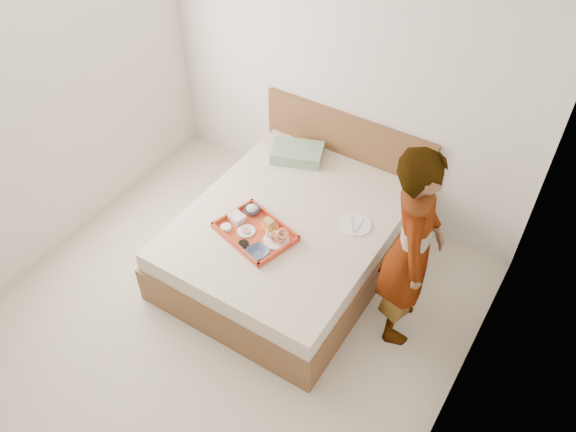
% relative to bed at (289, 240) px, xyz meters
% --- Properties ---
extents(ground, '(3.50, 4.00, 0.01)m').
position_rel_bed_xyz_m(ground, '(-0.11, -1.00, -0.27)').
color(ground, beige).
rests_on(ground, ground).
extents(ceiling, '(3.50, 4.00, 0.01)m').
position_rel_bed_xyz_m(ceiling, '(-0.11, -1.00, 2.33)').
color(ceiling, white).
rests_on(ceiling, ground).
extents(wall_back, '(3.50, 0.01, 2.60)m').
position_rel_bed_xyz_m(wall_back, '(-0.11, 1.00, 1.04)').
color(wall_back, silver).
rests_on(wall_back, ground).
extents(wall_left, '(0.01, 4.00, 2.60)m').
position_rel_bed_xyz_m(wall_left, '(-1.86, -1.00, 1.04)').
color(wall_left, silver).
rests_on(wall_left, ground).
extents(wall_right, '(0.01, 4.00, 2.60)m').
position_rel_bed_xyz_m(wall_right, '(1.64, -1.00, 1.04)').
color(wall_right, silver).
rests_on(wall_right, ground).
extents(bed, '(1.65, 2.00, 0.53)m').
position_rel_bed_xyz_m(bed, '(0.00, 0.00, 0.00)').
color(bed, brown).
rests_on(bed, ground).
extents(headboard, '(1.65, 0.06, 0.95)m').
position_rel_bed_xyz_m(headboard, '(0.00, 0.97, 0.21)').
color(headboard, brown).
rests_on(headboard, ground).
extents(pillow, '(0.53, 0.44, 0.11)m').
position_rel_bed_xyz_m(pillow, '(-0.35, 0.69, 0.32)').
color(pillow, '#8AAE8D').
rests_on(pillow, bed).
extents(tray, '(0.68, 0.57, 0.05)m').
position_rel_bed_xyz_m(tray, '(-0.12, -0.31, 0.29)').
color(tray, red).
rests_on(tray, bed).
extents(prawn_plate, '(0.25, 0.25, 0.01)m').
position_rel_bed_xyz_m(prawn_plate, '(0.06, -0.29, 0.29)').
color(prawn_plate, white).
rests_on(prawn_plate, tray).
extents(navy_bowl_big, '(0.20, 0.20, 0.04)m').
position_rel_bed_xyz_m(navy_bowl_big, '(0.02, -0.49, 0.30)').
color(navy_bowl_big, '#17274D').
rests_on(navy_bowl_big, tray).
extents(sauce_dish, '(0.10, 0.10, 0.03)m').
position_rel_bed_xyz_m(sauce_dish, '(-0.12, -0.47, 0.30)').
color(sauce_dish, black).
rests_on(sauce_dish, tray).
extents(meat_plate, '(0.18, 0.18, 0.01)m').
position_rel_bed_xyz_m(meat_plate, '(-0.19, -0.33, 0.29)').
color(meat_plate, white).
rests_on(meat_plate, tray).
extents(bread_plate, '(0.18, 0.18, 0.01)m').
position_rel_bed_xyz_m(bread_plate, '(-0.07, -0.18, 0.29)').
color(bread_plate, orange).
rests_on(bread_plate, tray).
extents(salad_bowl, '(0.16, 0.16, 0.04)m').
position_rel_bed_xyz_m(salad_bowl, '(-0.28, -0.13, 0.30)').
color(salad_bowl, '#17274D').
rests_on(salad_bowl, tray).
extents(plastic_tub, '(0.15, 0.13, 0.05)m').
position_rel_bed_xyz_m(plastic_tub, '(-0.33, -0.27, 0.31)').
color(plastic_tub, silver).
rests_on(plastic_tub, tray).
extents(cheese_round, '(0.10, 0.10, 0.03)m').
position_rel_bed_xyz_m(cheese_round, '(-0.34, -0.40, 0.30)').
color(cheese_round, white).
rests_on(cheese_round, tray).
extents(dinner_plate, '(0.30, 0.30, 0.01)m').
position_rel_bed_xyz_m(dinner_plate, '(0.50, 0.20, 0.27)').
color(dinner_plate, white).
rests_on(dinner_plate, bed).
extents(person, '(0.59, 0.72, 1.70)m').
position_rel_bed_xyz_m(person, '(1.06, -0.09, 0.59)').
color(person, silver).
rests_on(person, ground).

